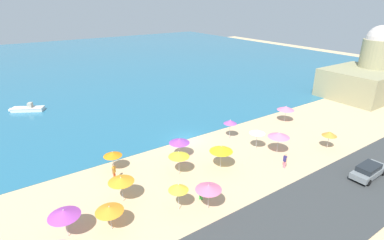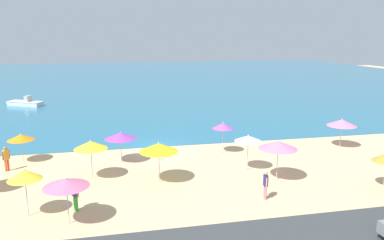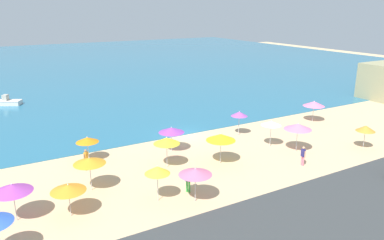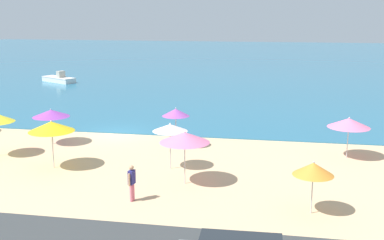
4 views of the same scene
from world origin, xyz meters
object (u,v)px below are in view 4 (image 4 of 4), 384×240
Objects in this scene: beach_umbrella_12 at (176,112)px; bather_2 at (132,181)px; beach_umbrella_3 at (51,113)px; beach_umbrella_11 at (170,128)px; beach_umbrella_2 at (51,126)px; beach_umbrella_10 at (185,137)px; skiff_nearshore at (59,79)px; beach_umbrella_8 at (313,169)px; beach_umbrella_1 at (349,123)px.

beach_umbrella_12 reaches higher than bather_2.
beach_umbrella_11 is (8.58, -3.54, 0.26)m from beach_umbrella_3.
beach_umbrella_12 is at bearing 98.10° from beach_umbrella_11.
beach_umbrella_2 reaches higher than beach_umbrella_12.
beach_umbrella_3 is 11.33m from beach_umbrella_10.
skiff_nearshore is at bearing 114.73° from beach_umbrella_3.
beach_umbrella_10 is at bearing -8.89° from beach_umbrella_2.
beach_umbrella_2 reaches higher than beach_umbrella_11.
beach_umbrella_3 is 8.01m from beach_umbrella_12.
beach_umbrella_10 is at bearing -30.18° from beach_umbrella_3.
beach_umbrella_8 is 8.59m from beach_umbrella_11.
beach_umbrella_10 is at bearing -145.08° from beach_umbrella_1.
bather_2 is at bearing -98.07° from beach_umbrella_11.
beach_umbrella_1 is 1.46× the size of bather_2.
beach_umbrella_10 is 6.54m from beach_umbrella_12.
beach_umbrella_1 is 10.35m from beach_umbrella_11.
beach_umbrella_10 reaches higher than skiff_nearshore.
beach_umbrella_1 is 18.22m from beach_umbrella_3.
skiff_nearshore is at bearing 139.33° from beach_umbrella_1.
beach_umbrella_2 is 1.15× the size of beach_umbrella_8.
skiff_nearshore is (-19.98, 34.55, -0.53)m from bather_2.
beach_umbrella_1 is 10.29m from beach_umbrella_10.
beach_umbrella_1 is 16.63m from beach_umbrella_2.
beach_umbrella_10 is (-5.93, 2.60, 0.40)m from beach_umbrella_8.
beach_umbrella_12 is (-10.24, 0.40, 0.15)m from beach_umbrella_1.
beach_umbrella_8 is (13.44, -3.77, -0.35)m from beach_umbrella_2.
beach_umbrella_8 is at bearing -33.63° from beach_umbrella_11.
bather_2 is 39.92m from skiff_nearshore.
beach_umbrella_12 is (5.71, 5.11, -0.07)m from beach_umbrella_2.
beach_umbrella_8 is 7.89m from bather_2.
beach_umbrella_2 is at bearing -63.27° from beach_umbrella_3.
beach_umbrella_10 is at bearing -74.00° from beach_umbrella_12.
skiff_nearshore is at bearing 115.03° from beach_umbrella_2.
beach_umbrella_11 is (-1.21, 2.15, -0.09)m from beach_umbrella_10.
beach_umbrella_12 is at bearing -51.95° from skiff_nearshore.
beach_umbrella_1 is 1.05× the size of beach_umbrella_3.
beach_umbrella_12 is 32.62m from skiff_nearshore.
bather_2 is at bearing -34.06° from beach_umbrella_2.
beach_umbrella_1 is 8.85m from beach_umbrella_8.
beach_umbrella_8 is at bearing -51.16° from skiff_nearshore.
beach_umbrella_1 is at bearing -2.22° from beach_umbrella_12.
beach_umbrella_3 is 0.46× the size of skiff_nearshore.
beach_umbrella_10 reaches higher than beach_umbrella_3.
beach_umbrella_3 is (-2.27, 4.52, -0.29)m from beach_umbrella_2.
bather_2 is (-7.82, -0.03, -1.02)m from beach_umbrella_8.
beach_umbrella_3 is 0.92× the size of beach_umbrella_11.
beach_umbrella_1 reaches higher than beach_umbrella_8.
beach_umbrella_2 is 7.66m from beach_umbrella_12.
beach_umbrella_11 is 1.52× the size of bather_2.
skiff_nearshore is (-20.66, 29.77, -1.86)m from beach_umbrella_11.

